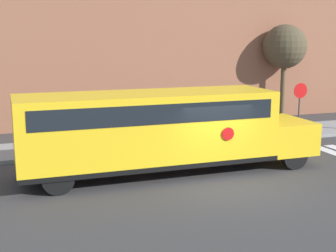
{
  "coord_description": "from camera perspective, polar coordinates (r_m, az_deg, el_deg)",
  "views": [
    {
      "loc": [
        -6.63,
        -13.13,
        4.76
      ],
      "look_at": [
        -1.14,
        2.46,
        1.58
      ],
      "focal_mm": 50.0,
      "sensor_mm": 36.0,
      "label": 1
    }
  ],
  "objects": [
    {
      "name": "ground_plane",
      "position": [
        15.46,
        7.09,
        -7.14
      ],
      "size": [
        60.0,
        60.0,
        0.0
      ],
      "primitive_type": "plane",
      "color": "#3A3838"
    },
    {
      "name": "sidewalk_strip",
      "position": [
        21.25,
        -0.71,
        -1.86
      ],
      "size": [
        44.0,
        3.0,
        0.15
      ],
      "color": "gray",
      "rests_on": "ground"
    },
    {
      "name": "building_backdrop",
      "position": [
        26.97,
        -5.27,
        12.11
      ],
      "size": [
        32.0,
        4.0,
        10.72
      ],
      "color": "#935B42",
      "rests_on": "ground"
    },
    {
      "name": "school_bus",
      "position": [
        16.19,
        -1.15,
        -0.15
      ],
      "size": [
        10.63,
        2.57,
        2.88
      ],
      "color": "yellow",
      "rests_on": "ground"
    },
    {
      "name": "stop_sign",
      "position": [
        23.12,
        15.76,
        2.93
      ],
      "size": [
        0.72,
        0.1,
        2.59
      ],
      "color": "#38383A",
      "rests_on": "ground"
    },
    {
      "name": "tree_near_sidewalk",
      "position": [
        27.85,
        14.04,
        9.28
      ],
      "size": [
        2.51,
        2.51,
        5.44
      ],
      "color": "brown",
      "rests_on": "ground"
    }
  ]
}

